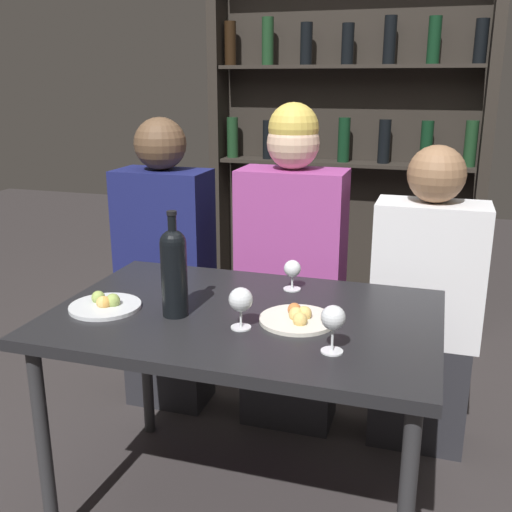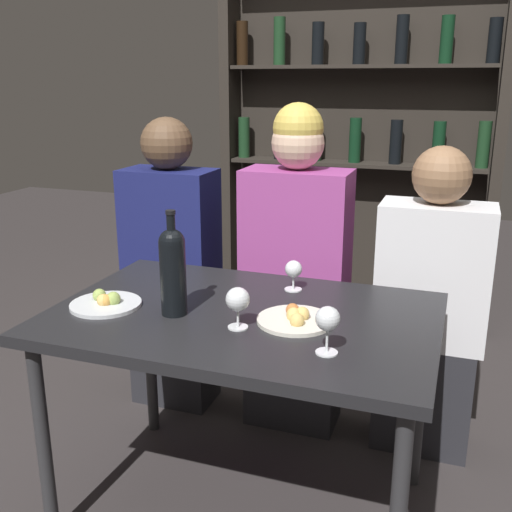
{
  "view_description": "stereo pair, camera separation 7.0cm",
  "coord_description": "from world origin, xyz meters",
  "px_view_note": "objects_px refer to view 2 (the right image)",
  "views": [
    {
      "loc": [
        0.55,
        -1.64,
        1.42
      ],
      "look_at": [
        0.0,
        0.12,
        0.87
      ],
      "focal_mm": 42.0,
      "sensor_mm": 36.0,
      "label": 1
    },
    {
      "loc": [
        0.61,
        -1.62,
        1.42
      ],
      "look_at": [
        0.0,
        0.12,
        0.87
      ],
      "focal_mm": 42.0,
      "sensor_mm": 36.0,
      "label": 2
    }
  ],
  "objects_px": {
    "seated_person_right": "(429,313)",
    "food_plate_0": "(296,318)",
    "wine_bottle": "(173,268)",
    "wine_glass_0": "(238,300)",
    "wine_glass_1": "(294,270)",
    "wine_glass_2": "(328,320)",
    "seated_person_left": "(172,273)",
    "seated_person_center": "(296,278)",
    "food_plate_1": "(106,302)"
  },
  "relations": [
    {
      "from": "food_plate_0",
      "to": "wine_glass_1",
      "type": "bearing_deg",
      "value": 107.44
    },
    {
      "from": "wine_glass_1",
      "to": "seated_person_left",
      "type": "relative_size",
      "value": 0.08
    },
    {
      "from": "wine_glass_0",
      "to": "food_plate_1",
      "type": "bearing_deg",
      "value": 177.32
    },
    {
      "from": "wine_glass_0",
      "to": "wine_glass_1",
      "type": "distance_m",
      "value": 0.37
    },
    {
      "from": "wine_bottle",
      "to": "food_plate_1",
      "type": "relative_size",
      "value": 1.45
    },
    {
      "from": "seated_person_right",
      "to": "food_plate_1",
      "type": "bearing_deg",
      "value": -144.35
    },
    {
      "from": "wine_glass_0",
      "to": "seated_person_center",
      "type": "xyz_separation_m",
      "value": [
        -0.02,
        0.71,
        -0.16
      ]
    },
    {
      "from": "seated_person_right",
      "to": "food_plate_0",
      "type": "bearing_deg",
      "value": -119.97
    },
    {
      "from": "wine_bottle",
      "to": "seated_person_center",
      "type": "distance_m",
      "value": 0.74
    },
    {
      "from": "food_plate_0",
      "to": "seated_person_center",
      "type": "distance_m",
      "value": 0.65
    },
    {
      "from": "seated_person_right",
      "to": "wine_glass_2",
      "type": "bearing_deg",
      "value": -105.69
    },
    {
      "from": "wine_glass_0",
      "to": "food_plate_0",
      "type": "bearing_deg",
      "value": 32.62
    },
    {
      "from": "wine_bottle",
      "to": "wine_glass_1",
      "type": "relative_size",
      "value": 3.1
    },
    {
      "from": "wine_glass_0",
      "to": "seated_person_right",
      "type": "distance_m",
      "value": 0.91
    },
    {
      "from": "wine_glass_0",
      "to": "seated_person_center",
      "type": "bearing_deg",
      "value": 91.77
    },
    {
      "from": "wine_bottle",
      "to": "food_plate_0",
      "type": "relative_size",
      "value": 1.42
    },
    {
      "from": "wine_glass_1",
      "to": "seated_person_center",
      "type": "xyz_separation_m",
      "value": [
        -0.08,
        0.35,
        -0.15
      ]
    },
    {
      "from": "wine_glass_2",
      "to": "seated_person_right",
      "type": "distance_m",
      "value": 0.86
    },
    {
      "from": "wine_glass_0",
      "to": "seated_person_right",
      "type": "height_order",
      "value": "seated_person_right"
    },
    {
      "from": "wine_glass_1",
      "to": "wine_glass_2",
      "type": "bearing_deg",
      "value": -63.78
    },
    {
      "from": "wine_bottle",
      "to": "wine_glass_1",
      "type": "xyz_separation_m",
      "value": [
        0.29,
        0.33,
        -0.08
      ]
    },
    {
      "from": "wine_bottle",
      "to": "seated_person_left",
      "type": "bearing_deg",
      "value": 118.03
    },
    {
      "from": "seated_person_left",
      "to": "seated_person_right",
      "type": "distance_m",
      "value": 1.09
    },
    {
      "from": "wine_bottle",
      "to": "seated_person_right",
      "type": "height_order",
      "value": "seated_person_right"
    },
    {
      "from": "wine_bottle",
      "to": "wine_glass_2",
      "type": "bearing_deg",
      "value": -12.92
    },
    {
      "from": "seated_person_center",
      "to": "seated_person_right",
      "type": "xyz_separation_m",
      "value": [
        0.53,
        -0.0,
        -0.08
      ]
    },
    {
      "from": "seated_person_left",
      "to": "seated_person_right",
      "type": "xyz_separation_m",
      "value": [
        1.09,
        -0.0,
        -0.04
      ]
    },
    {
      "from": "wine_glass_1",
      "to": "seated_person_left",
      "type": "distance_m",
      "value": 0.76
    },
    {
      "from": "wine_glass_0",
      "to": "seated_person_right",
      "type": "relative_size",
      "value": 0.1
    },
    {
      "from": "wine_glass_1",
      "to": "wine_glass_0",
      "type": "bearing_deg",
      "value": -99.61
    },
    {
      "from": "wine_glass_0",
      "to": "wine_glass_2",
      "type": "relative_size",
      "value": 0.94
    },
    {
      "from": "wine_glass_2",
      "to": "seated_person_left",
      "type": "relative_size",
      "value": 0.1
    },
    {
      "from": "food_plate_0",
      "to": "seated_person_center",
      "type": "relative_size",
      "value": 0.17
    },
    {
      "from": "wine_bottle",
      "to": "food_plate_0",
      "type": "distance_m",
      "value": 0.4
    },
    {
      "from": "wine_glass_0",
      "to": "food_plate_0",
      "type": "xyz_separation_m",
      "value": [
        0.15,
        0.09,
        -0.07
      ]
    },
    {
      "from": "wine_glass_0",
      "to": "wine_glass_1",
      "type": "xyz_separation_m",
      "value": [
        0.06,
        0.37,
        -0.01
      ]
    },
    {
      "from": "wine_glass_0",
      "to": "seated_person_center",
      "type": "relative_size",
      "value": 0.09
    },
    {
      "from": "wine_glass_0",
      "to": "food_plate_0",
      "type": "height_order",
      "value": "wine_glass_0"
    },
    {
      "from": "seated_person_left",
      "to": "food_plate_1",
      "type": "bearing_deg",
      "value": -79.81
    },
    {
      "from": "wine_glass_1",
      "to": "food_plate_0",
      "type": "distance_m",
      "value": 0.29
    },
    {
      "from": "wine_bottle",
      "to": "wine_glass_0",
      "type": "distance_m",
      "value": 0.24
    },
    {
      "from": "wine_glass_2",
      "to": "seated_person_left",
      "type": "xyz_separation_m",
      "value": [
        -0.87,
        0.79,
        -0.21
      ]
    },
    {
      "from": "food_plate_0",
      "to": "wine_bottle",
      "type": "bearing_deg",
      "value": -171.16
    },
    {
      "from": "wine_glass_0",
      "to": "wine_glass_1",
      "type": "height_order",
      "value": "wine_glass_0"
    },
    {
      "from": "food_plate_1",
      "to": "seated_person_right",
      "type": "distance_m",
      "value": 1.2
    },
    {
      "from": "food_plate_0",
      "to": "seated_person_center",
      "type": "height_order",
      "value": "seated_person_center"
    },
    {
      "from": "wine_glass_2",
      "to": "seated_person_center",
      "type": "height_order",
      "value": "seated_person_center"
    },
    {
      "from": "wine_glass_0",
      "to": "wine_glass_1",
      "type": "relative_size",
      "value": 1.18
    },
    {
      "from": "food_plate_1",
      "to": "wine_glass_0",
      "type": "bearing_deg",
      "value": -2.68
    },
    {
      "from": "wine_glass_2",
      "to": "food_plate_0",
      "type": "relative_size",
      "value": 0.57
    }
  ]
}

